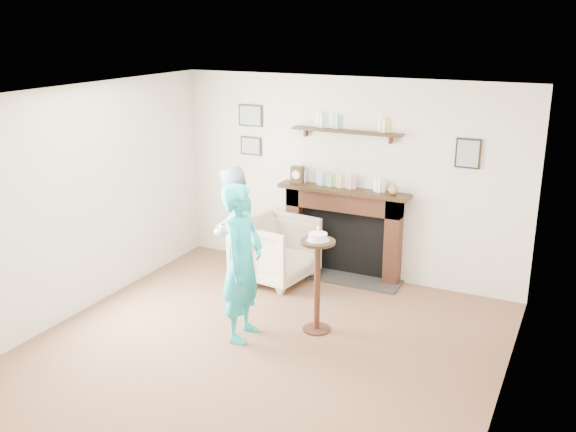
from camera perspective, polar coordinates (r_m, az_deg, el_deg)
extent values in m
plane|color=brown|center=(6.35, -3.34, -12.64)|extent=(5.00, 5.00, 0.00)
cube|color=beige|center=(8.02, 5.26, 3.34)|extent=(4.50, 0.04, 2.50)
cube|color=beige|center=(7.17, -19.42, 0.76)|extent=(0.04, 5.00, 2.50)
cube|color=beige|center=(5.18, 18.81, -5.39)|extent=(0.04, 5.00, 2.50)
cube|color=white|center=(5.55, -3.79, 10.36)|extent=(4.50, 5.00, 0.04)
cube|color=black|center=(8.37, 0.66, -0.98)|extent=(0.18, 0.20, 1.10)
cube|color=black|center=(7.92, 9.33, -2.26)|extent=(0.18, 0.20, 1.10)
cube|color=black|center=(7.99, 4.95, 1.31)|extent=(1.50, 0.20, 0.24)
cube|color=black|center=(8.22, 5.03, -2.26)|extent=(1.14, 0.06, 0.86)
cube|color=#2F2C2A|center=(8.20, 4.47, -5.39)|extent=(1.60, 0.44, 0.03)
cube|color=black|center=(7.93, 4.90, 2.27)|extent=(1.68, 0.26, 0.05)
cube|color=black|center=(7.83, 5.18, 7.50)|extent=(1.40, 0.15, 0.03)
cube|color=black|center=(8.43, -3.35, 8.92)|extent=(0.34, 0.03, 0.28)
cube|color=black|center=(8.50, -3.31, 6.25)|extent=(0.30, 0.03, 0.24)
cube|color=black|center=(7.53, 15.72, 5.38)|extent=(0.28, 0.03, 0.34)
cube|color=black|center=(8.13, 0.84, 3.69)|extent=(0.16, 0.09, 0.22)
cylinder|color=beige|center=(8.09, 0.70, 3.68)|extent=(0.11, 0.01, 0.11)
sphere|color=green|center=(7.71, 9.35, 2.32)|extent=(0.12, 0.12, 0.12)
imported|color=#C5B793|center=(8.14, -1.11, -5.65)|extent=(1.00, 0.98, 0.80)
imported|color=silver|center=(7.97, -4.88, -6.22)|extent=(0.62, 0.77, 1.50)
imported|color=#20B7A2|center=(6.78, -3.94, -10.59)|extent=(0.46, 0.64, 1.63)
cylinder|color=black|center=(6.89, 2.55, -9.99)|extent=(0.30, 0.30, 0.02)
cylinder|color=black|center=(6.68, 2.61, -6.29)|extent=(0.06, 0.06, 0.95)
cylinder|color=black|center=(6.51, 2.66, -2.31)|extent=(0.36, 0.36, 0.03)
cylinder|color=silver|center=(6.50, 2.67, -2.16)|extent=(0.24, 0.24, 0.01)
cylinder|color=white|center=(6.49, 2.67, -1.84)|extent=(0.19, 0.19, 0.07)
cylinder|color=beige|center=(6.47, 2.68, -1.34)|extent=(0.01, 0.01, 0.05)
sphere|color=orange|center=(6.46, 2.68, -1.03)|extent=(0.02, 0.02, 0.02)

